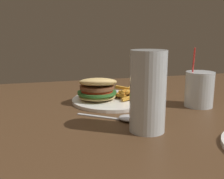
{
  "coord_description": "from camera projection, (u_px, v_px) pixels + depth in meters",
  "views": [
    {
      "loc": [
        0.17,
        0.65,
        0.96
      ],
      "look_at": [
        -0.05,
        -0.16,
        0.78
      ],
      "focal_mm": 42.0,
      "sensor_mm": 36.0,
      "label": 1
    }
  ],
  "objects": [
    {
      "name": "juice_glass",
      "position": [
        199.0,
        91.0,
        0.8
      ],
      "size": [
        0.09,
        0.09,
        0.18
      ],
      "color": "silver",
      "rests_on": "dining_table"
    },
    {
      "name": "dining_table",
      "position": [
        110.0,
        145.0,
        0.72
      ],
      "size": [
        1.67,
        1.14,
        0.74
      ],
      "color": "#4C331E",
      "rests_on": "ground_plane"
    },
    {
      "name": "spoon",
      "position": [
        126.0,
        118.0,
        0.68
      ],
      "size": [
        0.16,
        0.13,
        0.02
      ],
      "rotation": [
        0.0,
        0.0,
        2.49
      ],
      "color": "silver",
      "rests_on": "dining_table"
    },
    {
      "name": "beer_glass",
      "position": [
        148.0,
        95.0,
        0.59
      ],
      "size": [
        0.08,
        0.08,
        0.19
      ],
      "color": "silver",
      "rests_on": "dining_table"
    },
    {
      "name": "meal_plate_near",
      "position": [
        106.0,
        94.0,
        0.85
      ],
      "size": [
        0.26,
        0.26,
        0.09
      ],
      "color": "white",
      "rests_on": "dining_table"
    }
  ]
}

